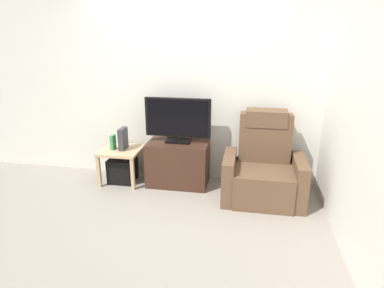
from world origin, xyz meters
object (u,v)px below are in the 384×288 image
object	(u,v)px
subwoofer_box	(123,169)
book_upright	(113,142)
side_table	(121,154)
recliner_armchair	(263,170)
television	(178,119)
game_console	(123,139)
tv_stand	(178,163)

from	to	relation	value
subwoofer_box	book_upright	size ratio (longest dim) A/B	1.70
side_table	subwoofer_box	bearing A→B (deg)	0.00
side_table	book_upright	xyz separation A→B (m)	(-0.10, -0.02, 0.18)
recliner_armchair	book_upright	size ratio (longest dim) A/B	5.41
subwoofer_box	television	bearing A→B (deg)	4.94
subwoofer_box	game_console	size ratio (longest dim) A/B	1.15
tv_stand	subwoofer_box	world-z (taller)	tv_stand
recliner_armchair	book_upright	distance (m)	2.03
recliner_armchair	side_table	world-z (taller)	recliner_armchair
side_table	game_console	world-z (taller)	game_console
subwoofer_box	recliner_armchair	bearing A→B (deg)	-4.39
side_table	book_upright	world-z (taller)	book_upright
book_upright	recliner_armchair	bearing A→B (deg)	-3.61
television	side_table	xyz separation A→B (m)	(-0.79, -0.07, -0.51)
television	recliner_armchair	world-z (taller)	television
tv_stand	television	bearing A→B (deg)	90.00
tv_stand	book_upright	size ratio (longest dim) A/B	4.06
television	subwoofer_box	bearing A→B (deg)	-175.06
recliner_armchair	game_console	world-z (taller)	recliner_armchair
tv_stand	side_table	world-z (taller)	tv_stand
book_upright	game_console	size ratio (longest dim) A/B	0.68
book_upright	tv_stand	bearing A→B (deg)	4.47
television	tv_stand	bearing A→B (deg)	-90.00
tv_stand	recliner_armchair	bearing A→B (deg)	-9.89
book_upright	game_console	world-z (taller)	game_console
tv_stand	side_table	bearing A→B (deg)	-176.41
subwoofer_box	book_upright	bearing A→B (deg)	-168.69
television	book_upright	world-z (taller)	television
side_table	game_console	distance (m)	0.23
tv_stand	side_table	xyz separation A→B (m)	(-0.79, -0.05, 0.10)
television	game_console	xyz separation A→B (m)	(-0.76, -0.06, -0.29)
subwoofer_box	game_console	xyz separation A→B (m)	(0.04, 0.01, 0.45)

